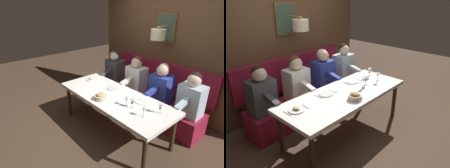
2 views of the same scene
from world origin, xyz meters
The scene contains 16 objects.
ground_plane centered at (0.00, 0.00, 0.00)m, with size 12.00×12.00×0.00m, color #4C3828.
dining_table centered at (0.00, 0.00, 0.67)m, with size 0.90×2.26×0.74m.
banquette_bench centered at (0.89, 0.00, 0.23)m, with size 0.52×2.46×0.45m, color maroon.
back_wall_panel centered at (1.46, 0.00, 1.37)m, with size 0.59×3.66×2.90m.
diner_nearest centered at (0.88, -0.98, 0.82)m, with size 0.60×0.40×0.79m.
diner_near centered at (0.88, -0.37, 0.82)m, with size 0.60×0.40×0.79m.
diner_middle centered at (0.88, 0.28, 0.82)m, with size 0.60×0.40×0.79m.
diner_far centered at (0.88, 0.96, 0.82)m, with size 0.60×0.40×0.79m.
place_setting_0 centered at (0.21, -0.45, 0.75)m, with size 0.24×0.32×0.01m.
place_setting_1 centered at (0.19, 0.23, 0.75)m, with size 0.24×0.32×0.01m.
place_setting_2 centered at (0.14, 0.86, 0.75)m, with size 0.24×0.32×0.05m.
wine_glass_0 centered at (-0.11, -0.77, 0.86)m, with size 0.07×0.07×0.16m.
wine_glass_1 centered at (-0.05, -0.49, 0.86)m, with size 0.07×0.07×0.16m.
wine_glass_2 centered at (-0.07, -0.39, 0.86)m, with size 0.07×0.07×0.16m.
wine_glass_3 centered at (0.14, -0.88, 0.86)m, with size 0.07×0.07×0.16m.
bread_bowl centered at (-0.25, 0.05, 0.79)m, with size 0.22×0.22×0.12m.
Camera 1 is at (-2.00, -2.25, 2.30)m, focal length 30.62 mm.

